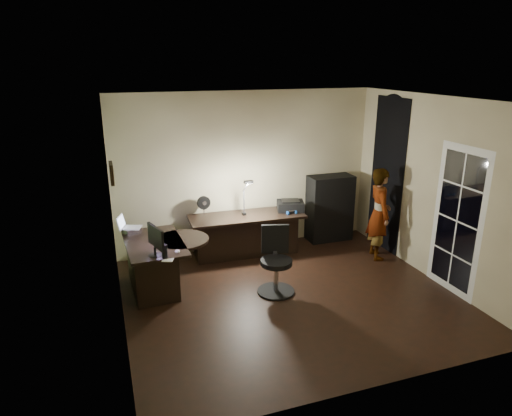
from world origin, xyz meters
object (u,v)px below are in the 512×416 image
object	(u,v)px
desk_left	(156,266)
desk_right	(247,235)
monitor	(155,245)
office_chair	(276,262)
person	(379,214)
cabinet	(330,208)

from	to	relation	value
desk_left	desk_right	xyz separation A→B (m)	(1.60, 0.72, -0.01)
desk_right	desk_left	bearing A→B (deg)	-153.59
monitor	office_chair	xyz separation A→B (m)	(1.63, -0.20, -0.39)
desk_right	person	bearing A→B (deg)	-18.51
desk_left	cabinet	distance (m)	3.40
desk_right	office_chair	xyz separation A→B (m)	(-0.01, -1.38, 0.12)
desk_right	person	world-z (taller)	person
desk_left	office_chair	size ratio (longest dim) A/B	1.33
desk_right	office_chair	world-z (taller)	office_chair
monitor	office_chair	distance (m)	1.69
desk_right	monitor	xyz separation A→B (m)	(-1.64, -1.18, 0.51)
office_chair	person	size ratio (longest dim) A/B	0.62
desk_left	monitor	distance (m)	0.68
desk_right	person	size ratio (longest dim) A/B	1.25
desk_left	desk_right	bearing A→B (deg)	21.80
monitor	desk_left	bearing A→B (deg)	68.85
desk_right	monitor	bearing A→B (deg)	-141.98
monitor	person	xyz separation A→B (m)	(3.67, 0.41, -0.10)
cabinet	person	xyz separation A→B (m)	(0.38, -0.99, 0.17)
monitor	person	size ratio (longest dim) A/B	0.29
monitor	desk_right	bearing A→B (deg)	19.29
cabinet	monitor	bearing A→B (deg)	-156.76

